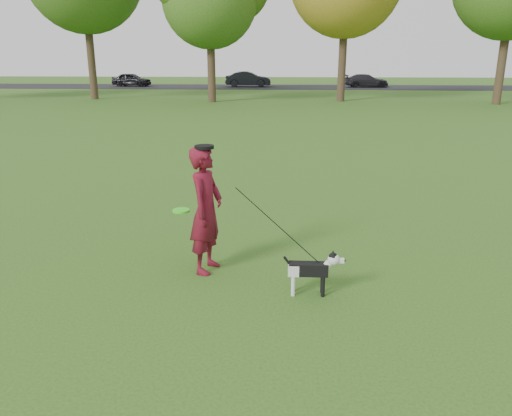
# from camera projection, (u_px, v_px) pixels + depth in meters

# --- Properties ---
(ground) EXTENTS (120.00, 120.00, 0.00)m
(ground) POSITION_uv_depth(u_px,v_px,m) (238.00, 287.00, 6.42)
(ground) COLOR #285116
(ground) RESTS_ON ground
(road) EXTENTS (120.00, 7.00, 0.02)m
(road) POSITION_uv_depth(u_px,v_px,m) (280.00, 87.00, 44.55)
(road) COLOR black
(road) RESTS_ON ground
(man) EXTENTS (0.55, 0.71, 1.73)m
(man) POSITION_uv_depth(u_px,v_px,m) (206.00, 210.00, 6.68)
(man) COLOR #510B18
(man) RESTS_ON ground
(dog) EXTENTS (0.76, 0.15, 0.58)m
(dog) POSITION_uv_depth(u_px,v_px,m) (313.00, 268.00, 6.12)
(dog) COLOR black
(dog) RESTS_ON ground
(car_left) EXTENTS (3.65, 1.89, 1.19)m
(car_left) POSITION_uv_depth(u_px,v_px,m) (132.00, 80.00, 45.13)
(car_left) COLOR black
(car_left) RESTS_ON road
(car_mid) EXTENTS (4.07, 1.54, 1.33)m
(car_mid) POSITION_uv_depth(u_px,v_px,m) (248.00, 79.00, 44.51)
(car_mid) COLOR black
(car_mid) RESTS_ON road
(car_right) EXTENTS (3.92, 1.72, 1.12)m
(car_right) POSITION_uv_depth(u_px,v_px,m) (366.00, 81.00, 43.95)
(car_right) COLOR black
(car_right) RESTS_ON road
(man_held_items) EXTENTS (1.96, 0.79, 1.35)m
(man_held_items) POSITION_uv_depth(u_px,v_px,m) (277.00, 225.00, 6.30)
(man_held_items) COLOR #38EA1D
(man_held_items) RESTS_ON ground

